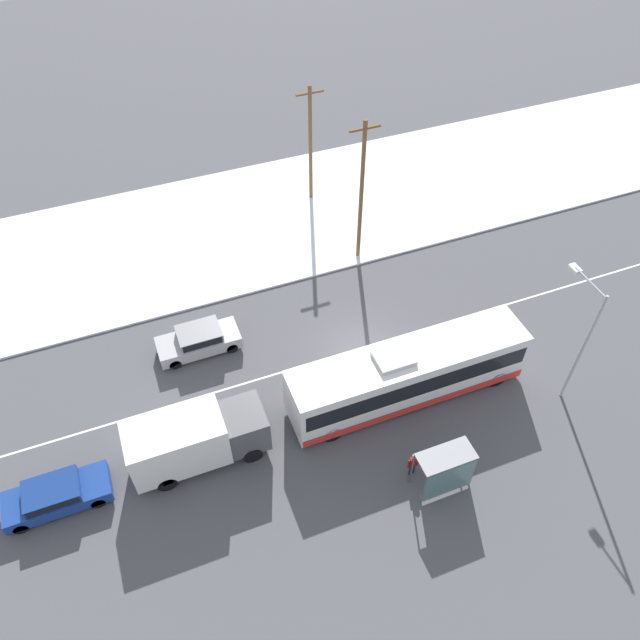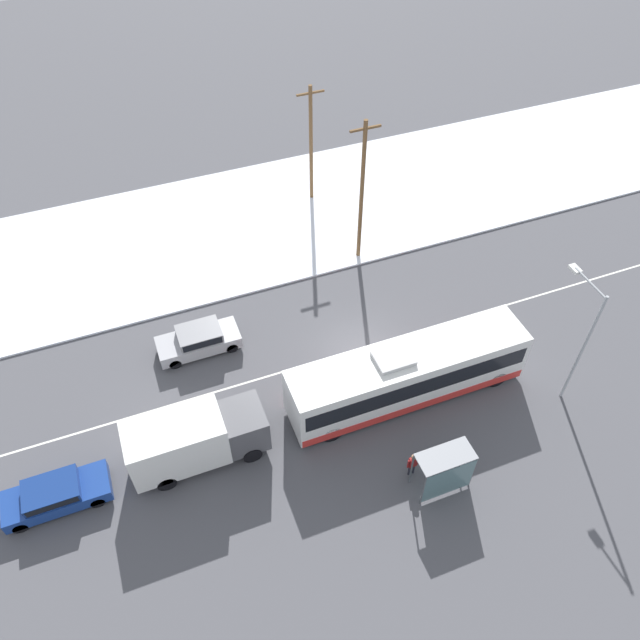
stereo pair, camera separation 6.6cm
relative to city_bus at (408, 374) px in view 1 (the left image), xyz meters
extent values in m
plane|color=#4C4C51|center=(-1.04, 3.61, -1.65)|extent=(120.00, 120.00, 0.00)
cube|color=silver|center=(-1.04, 16.28, -1.59)|extent=(80.00, 12.79, 0.12)
cube|color=silver|center=(-1.04, 3.61, -1.65)|extent=(60.00, 0.12, 0.00)
cube|color=white|center=(0.00, 0.00, 0.06)|extent=(12.11, 2.55, 2.87)
cube|color=black|center=(0.00, 0.00, 0.40)|extent=(11.63, 2.57, 1.09)
cube|color=red|center=(0.00, 0.00, -1.12)|extent=(11.99, 2.57, 0.52)
cube|color=#B2B2B2|center=(-0.91, 0.00, 1.61)|extent=(1.80, 1.40, 0.24)
cylinder|color=black|center=(4.66, -1.13, -1.15)|extent=(1.00, 0.28, 1.00)
cylinder|color=black|center=(4.66, 1.13, -1.15)|extent=(1.00, 0.28, 1.00)
cylinder|color=black|center=(-4.45, -1.13, -1.15)|extent=(1.00, 0.28, 1.00)
cylinder|color=black|center=(-4.45, 1.13, -1.15)|extent=(1.00, 0.28, 1.00)
cube|color=silver|center=(-11.45, 0.16, 0.08)|extent=(4.36, 2.30, 2.48)
cube|color=#4C4C51|center=(-8.32, 0.16, -0.19)|extent=(1.90, 2.18, 1.94)
cube|color=black|center=(-7.39, 0.16, 0.20)|extent=(0.06, 1.96, 0.85)
cylinder|color=black|center=(-8.32, -0.86, -1.20)|extent=(0.90, 0.26, 0.90)
cylinder|color=black|center=(-8.32, 1.18, -1.20)|extent=(0.90, 0.26, 0.90)
cylinder|color=black|center=(-12.33, -0.86, -1.20)|extent=(0.90, 0.26, 0.90)
cylinder|color=black|center=(-12.33, 1.18, -1.20)|extent=(0.90, 0.26, 0.90)
cube|color=#9E9EA3|center=(-9.03, 6.72, -1.07)|extent=(4.40, 1.80, 0.72)
cube|color=gray|center=(-8.92, 6.72, -0.44)|extent=(2.29, 1.66, 0.54)
cube|color=black|center=(-8.92, 6.72, -0.43)|extent=(2.10, 1.69, 0.43)
cylinder|color=black|center=(-10.52, 5.93, -1.33)|extent=(0.64, 0.22, 0.64)
cylinder|color=black|center=(-10.52, 7.51, -1.33)|extent=(0.64, 0.22, 0.64)
cylinder|color=black|center=(-7.43, 5.93, -1.33)|extent=(0.64, 0.22, 0.64)
cylinder|color=black|center=(-7.43, 7.51, -1.33)|extent=(0.64, 0.22, 0.64)
cube|color=navy|center=(-16.95, 0.19, -1.10)|extent=(4.55, 1.80, 0.65)
cube|color=navy|center=(-17.06, 0.19, -0.55)|extent=(2.37, 1.66, 0.46)
cube|color=black|center=(-17.06, 0.19, -0.54)|extent=(2.18, 1.69, 0.37)
cylinder|color=black|center=(-15.37, -0.60, -1.33)|extent=(0.64, 0.22, 0.64)
cylinder|color=black|center=(-15.37, 0.98, -1.33)|extent=(0.64, 0.22, 0.64)
cylinder|color=black|center=(-18.63, -0.60, -1.33)|extent=(0.64, 0.22, 0.64)
cylinder|color=black|center=(-18.63, 0.98, -1.33)|extent=(0.64, 0.22, 0.64)
cylinder|color=#23232D|center=(-1.84, -4.17, -1.29)|extent=(0.11, 0.11, 0.71)
cylinder|color=#23232D|center=(-1.62, -4.17, -1.29)|extent=(0.11, 0.11, 0.71)
cube|color=maroon|center=(-1.73, -4.17, -0.64)|extent=(0.37, 0.20, 0.59)
sphere|color=tan|center=(-1.73, -4.17, -0.22)|extent=(0.25, 0.25, 0.25)
cylinder|color=maroon|center=(-1.96, -4.17, -0.67)|extent=(0.09, 0.09, 0.56)
cylinder|color=maroon|center=(-1.50, -4.17, -0.67)|extent=(0.09, 0.09, 0.56)
cube|color=gray|center=(-0.78, -5.10, 0.72)|extent=(2.53, 1.20, 0.06)
cube|color=slate|center=(-0.78, -5.68, -0.45)|extent=(2.43, 0.04, 2.16)
cylinder|color=#474C51|center=(-2.01, -4.54, -0.48)|extent=(0.08, 0.08, 2.34)
cylinder|color=#474C51|center=(0.44, -4.54, -0.48)|extent=(0.08, 0.08, 2.34)
cylinder|color=#474C51|center=(-2.01, -5.66, -0.48)|extent=(0.08, 0.08, 2.34)
cylinder|color=#474C51|center=(0.44, -5.66, -0.48)|extent=(0.08, 0.08, 2.34)
cylinder|color=#9EA3A8|center=(7.41, -2.97, 1.91)|extent=(0.14, 0.14, 7.13)
cylinder|color=#9EA3A8|center=(7.41, -1.91, 5.33)|extent=(0.10, 2.12, 0.10)
cube|color=silver|center=(7.41, -0.84, 5.26)|extent=(0.36, 0.60, 0.16)
cylinder|color=brown|center=(2.07, 10.68, 3.03)|extent=(0.24, 0.24, 9.35)
cube|color=brown|center=(2.07, 10.68, 7.20)|extent=(1.80, 0.12, 0.12)
cylinder|color=brown|center=(1.50, 17.47, 2.46)|extent=(0.24, 0.24, 8.21)
cube|color=brown|center=(1.50, 17.47, 6.06)|extent=(1.80, 0.12, 0.12)
camera|label=1|loc=(-10.92, -16.17, 24.21)|focal=35.00mm
camera|label=2|loc=(-10.86, -16.19, 24.21)|focal=35.00mm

